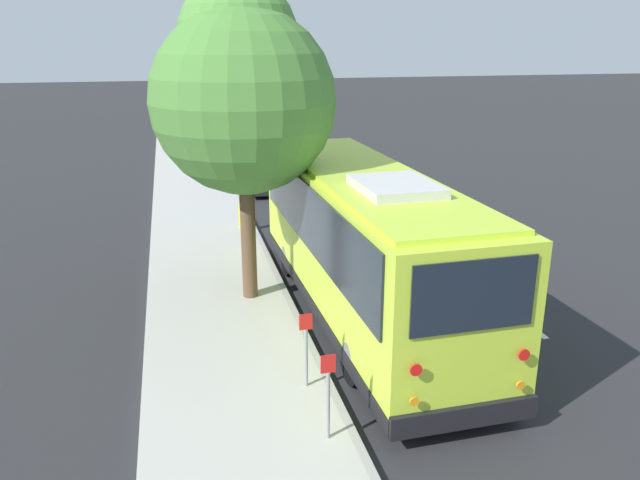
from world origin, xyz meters
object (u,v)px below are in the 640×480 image
object	(u,v)px
sign_post_far	(306,349)
parked_sedan_silver	(238,145)
shuttle_bus	(364,237)
parked_sedan_navy	(232,128)
parked_sedan_blue	(265,172)
sign_post_near	(328,396)
street_tree	(242,88)
fire_hydrant	(242,215)

from	to	relation	value
sign_post_far	parked_sedan_silver	bearing A→B (deg)	-3.52
shuttle_bus	parked_sedan_navy	size ratio (longest dim) A/B	2.25
parked_sedan_navy	sign_post_far	size ratio (longest dim) A/B	3.23
parked_sedan_blue	parked_sedan_silver	bearing A→B (deg)	3.06
sign_post_near	parked_sedan_blue	bearing A→B (deg)	-5.62
street_tree	shuttle_bus	bearing A→B (deg)	-120.79
parked_sedan_navy	sign_post_far	distance (m)	28.64
parked_sedan_blue	sign_post_far	distance (m)	15.51
parked_sedan_silver	sign_post_near	distance (m)	23.91
shuttle_bus	parked_sedan_navy	bearing A→B (deg)	-0.92
parked_sedan_silver	sign_post_near	xyz separation A→B (m)	(-23.87, 1.38, 0.27)
parked_sedan_silver	shuttle_bus	bearing A→B (deg)	179.56
shuttle_bus	fire_hydrant	xyz separation A→B (m)	(6.68, 1.81, -1.23)
shuttle_bus	fire_hydrant	world-z (taller)	shuttle_bus
shuttle_bus	street_tree	xyz separation A→B (m)	(1.36, 2.28, 2.98)
sign_post_far	fire_hydrant	xyz separation A→B (m)	(9.49, -0.05, -0.28)
parked_sedan_silver	parked_sedan_navy	bearing A→B (deg)	-4.99
parked_sedan_silver	parked_sedan_navy	size ratio (longest dim) A/B	1.02
parked_sedan_blue	parked_sedan_navy	xyz separation A→B (m)	(13.17, -0.05, -0.02)
shuttle_bus	sign_post_near	distance (m)	4.78
shuttle_bus	sign_post_near	world-z (taller)	shuttle_bus
parked_sedan_navy	sign_post_near	bearing A→B (deg)	173.84
parked_sedan_silver	parked_sedan_navy	xyz separation A→B (m)	(6.20, -0.34, -0.00)
street_tree	sign_post_near	size ratio (longest dim) A/B	5.04
parked_sedan_silver	sign_post_far	xyz separation A→B (m)	(-22.39, 1.38, 0.25)
street_tree	sign_post_near	bearing A→B (deg)	-175.80
parked_sedan_blue	street_tree	size ratio (longest dim) A/B	0.66
parked_sedan_navy	sign_post_far	bearing A→B (deg)	173.67
shuttle_bus	parked_sedan_silver	xyz separation A→B (m)	(19.57, 0.49, -1.20)
sign_post_far	street_tree	bearing A→B (deg)	5.69
parked_sedan_blue	shuttle_bus	bearing A→B (deg)	-178.40
parked_sedan_navy	sign_post_near	world-z (taller)	sign_post_near
shuttle_bus	parked_sedan_blue	distance (m)	12.66
fire_hydrant	parked_sedan_navy	bearing A→B (deg)	-4.97
parked_sedan_blue	sign_post_near	distance (m)	16.99
parked_sedan_silver	sign_post_far	bearing A→B (deg)	174.61
sign_post_near	fire_hydrant	distance (m)	10.98
parked_sedan_silver	parked_sedan_navy	distance (m)	6.21
sign_post_far	fire_hydrant	size ratio (longest dim) A/B	1.64
parked_sedan_navy	parked_sedan_blue	bearing A→B (deg)	176.88
parked_sedan_navy	fire_hydrant	bearing A→B (deg)	172.13
sign_post_far	shuttle_bus	bearing A→B (deg)	-33.51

